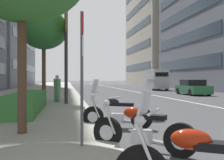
% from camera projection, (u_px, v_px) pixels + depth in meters
% --- Properties ---
extents(sidewalk_right_plaza, '(160.00, 8.34, 0.15)m').
position_uv_depth(sidewalk_right_plaza, '(41.00, 91.00, 32.18)').
color(sidewalk_right_plaza, gray).
rests_on(sidewalk_right_plaza, ground).
extents(lane_centre_stripe, '(110.00, 0.16, 0.01)m').
position_uv_depth(lane_centre_stripe, '(121.00, 89.00, 38.93)').
color(lane_centre_stripe, silver).
rests_on(lane_centre_stripe, ground).
extents(motorcycle_nearest_camera, '(1.50, 1.85, 1.11)m').
position_uv_depth(motorcycle_nearest_camera, '(141.00, 131.00, 5.47)').
color(motorcycle_nearest_camera, black).
rests_on(motorcycle_nearest_camera, ground).
extents(motorcycle_far_end_row, '(0.98, 2.02, 1.48)m').
position_uv_depth(motorcycle_far_end_row, '(116.00, 114.00, 8.10)').
color(motorcycle_far_end_row, black).
rests_on(motorcycle_far_end_row, ground).
extents(car_approaching_light, '(4.28, 2.03, 1.41)m').
position_uv_depth(car_approaching_light, '(193.00, 88.00, 24.97)').
color(car_approaching_light, '#236038').
rests_on(car_approaching_light, ground).
extents(delivery_van_ahead, '(5.26, 2.24, 2.76)m').
position_uv_depth(delivery_van_ahead, '(156.00, 79.00, 36.29)').
color(delivery_van_ahead, '#B7B7BC').
rests_on(delivery_van_ahead, ground).
extents(parking_sign_by_curb, '(0.32, 0.06, 2.69)m').
position_uv_depth(parking_sign_by_curb, '(82.00, 62.00, 5.35)').
color(parking_sign_by_curb, '#47494C').
rests_on(parking_sign_by_curb, sidewalk_right_plaza).
extents(street_lamp_with_banners, '(1.26, 2.13, 7.70)m').
position_uv_depth(street_lamp_with_banners, '(72.00, 18.00, 14.52)').
color(street_lamp_with_banners, '#232326').
rests_on(street_lamp_with_banners, sidewalk_right_plaza).
extents(clipped_hedge_bed, '(5.68, 1.10, 0.78)m').
position_uv_depth(clipped_hedge_bed, '(28.00, 102.00, 11.01)').
color(clipped_hedge_bed, '#337033').
rests_on(clipped_hedge_bed, sidewalk_right_plaza).
extents(street_tree_near_plaza_corner, '(2.75, 2.75, 5.38)m').
position_uv_depth(street_tree_near_plaza_corner, '(44.00, 29.00, 15.39)').
color(street_tree_near_plaza_corner, '#473323').
rests_on(street_tree_near_plaza_corner, sidewalk_right_plaza).
extents(pedestrian_on_plaza, '(0.47, 0.40, 1.57)m').
position_uv_depth(pedestrian_on_plaza, '(57.00, 88.00, 15.87)').
color(pedestrian_on_plaza, '#3F724C').
rests_on(pedestrian_on_plaza, sidewalk_right_plaza).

